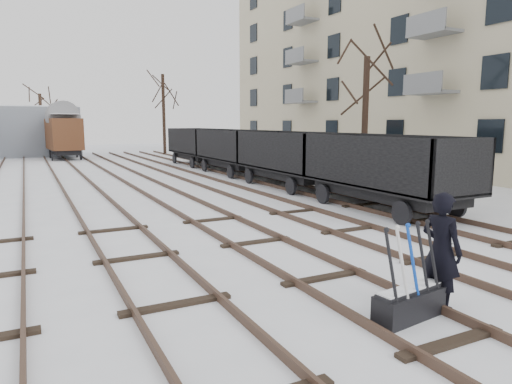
% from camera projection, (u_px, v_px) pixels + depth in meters
% --- Properties ---
extents(ground, '(120.00, 120.00, 0.00)m').
position_uv_depth(ground, '(325.00, 279.00, 8.95)').
color(ground, white).
rests_on(ground, ground).
extents(tracks, '(13.90, 52.00, 0.16)m').
position_uv_depth(tracks, '(152.00, 187.00, 21.01)').
color(tracks, black).
rests_on(tracks, ground).
extents(apartment_block, '(10.12, 45.00, 16.10)m').
position_uv_depth(apartment_block, '(458.00, 43.00, 28.96)').
color(apartment_block, '#C2B695').
rests_on(apartment_block, ground).
extents(shed_right, '(7.00, 6.00, 4.50)m').
position_uv_depth(shed_right, '(38.00, 131.00, 42.14)').
color(shed_right, gray).
rests_on(shed_right, ground).
extents(ground_frame, '(1.35, 0.59, 1.49)m').
position_uv_depth(ground_frame, '(409.00, 301.00, 7.10)').
color(ground_frame, black).
rests_on(ground_frame, ground).
extents(worker, '(0.56, 0.77, 1.95)m').
position_uv_depth(worker, '(441.00, 251.00, 7.42)').
color(worker, black).
rests_on(worker, ground).
extents(freight_wagon_a, '(2.55, 6.37, 2.60)m').
position_uv_depth(freight_wagon_a, '(385.00, 182.00, 15.84)').
color(freight_wagon_a, black).
rests_on(freight_wagon_a, ground).
extents(freight_wagon_b, '(2.55, 6.37, 2.60)m').
position_uv_depth(freight_wagon_b, '(290.00, 166.00, 21.48)').
color(freight_wagon_b, black).
rests_on(freight_wagon_b, ground).
extents(freight_wagon_c, '(2.55, 6.37, 2.60)m').
position_uv_depth(freight_wagon_c, '(235.00, 157.00, 27.13)').
color(freight_wagon_c, black).
rests_on(freight_wagon_c, ground).
extents(freight_wagon_d, '(2.55, 6.37, 2.60)m').
position_uv_depth(freight_wagon_d, '(198.00, 151.00, 32.78)').
color(freight_wagon_d, black).
rests_on(freight_wagon_d, ground).
extents(box_van_wagon, '(2.93, 5.05, 3.72)m').
position_uv_depth(box_van_wagon, '(64.00, 133.00, 37.83)').
color(box_van_wagon, black).
rests_on(box_van_wagon, ground).
extents(tree_near, '(0.30, 0.30, 6.09)m').
position_uv_depth(tree_near, '(365.00, 122.00, 21.78)').
color(tree_near, black).
rests_on(tree_near, ground).
extents(tree_far_left, '(0.30, 0.30, 5.77)m').
position_uv_depth(tree_far_left, '(42.00, 124.00, 44.01)').
color(tree_far_left, black).
rests_on(tree_far_left, ground).
extents(tree_far_right, '(0.30, 0.30, 7.49)m').
position_uv_depth(tree_far_right, '(164.00, 115.00, 42.93)').
color(tree_far_right, black).
rests_on(tree_far_right, ground).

